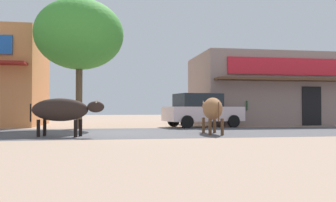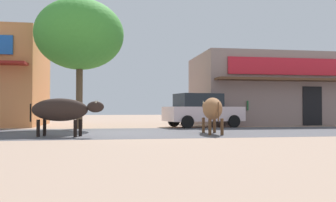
# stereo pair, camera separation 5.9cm
# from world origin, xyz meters

# --- Properties ---
(ground) EXTENTS (80.00, 80.00, 0.00)m
(ground) POSITION_xyz_m (0.00, 0.00, 0.00)
(ground) COLOR tan
(asphalt_road) EXTENTS (72.00, 5.90, 0.00)m
(asphalt_road) POSITION_xyz_m (0.00, 0.00, 0.00)
(asphalt_road) COLOR #4C4B50
(asphalt_road) RESTS_ON ground
(storefront_right_club) EXTENTS (8.93, 6.10, 4.05)m
(storefront_right_club) POSITION_xyz_m (9.31, 6.73, 2.03)
(storefront_right_club) COLOR gray
(storefront_right_club) RESTS_ON ground
(roadside_tree) EXTENTS (4.02, 4.02, 5.91)m
(roadside_tree) POSITION_xyz_m (-1.66, 3.18, 4.29)
(roadside_tree) COLOR brown
(roadside_tree) RESTS_ON ground
(parked_hatchback_car) EXTENTS (4.01, 2.42, 1.64)m
(parked_hatchback_car) POSITION_xyz_m (4.19, 3.56, 0.84)
(parked_hatchback_car) COLOR silver
(parked_hatchback_car) RESTS_ON ground
(cow_near_brown) EXTENTS (2.46, 1.14, 1.24)m
(cow_near_brown) POSITION_xyz_m (-1.84, -1.56, 0.86)
(cow_near_brown) COLOR #2D211C
(cow_near_brown) RESTS_ON ground
(cow_far_dark) EXTENTS (0.77, 2.53, 1.30)m
(cow_far_dark) POSITION_xyz_m (3.34, -1.08, 0.89)
(cow_far_dark) COLOR #9A643C
(cow_far_dark) RESTS_ON ground
(pedestrian_by_shop) EXTENTS (0.28, 0.61, 1.52)m
(pedestrian_by_shop) POSITION_xyz_m (6.80, 4.37, 0.89)
(pedestrian_by_shop) COLOR brown
(pedestrian_by_shop) RESTS_ON ground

